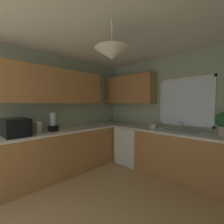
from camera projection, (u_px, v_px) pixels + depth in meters
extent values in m
plane|color=tan|center=(112.00, 212.00, 2.00)|extent=(8.34, 8.34, 0.00)
cube|color=#9EAD8E|center=(173.00, 113.00, 3.30)|extent=(3.77, 0.06, 2.48)
cube|color=#9EAD8E|center=(50.00, 113.00, 3.23)|extent=(0.06, 3.91, 2.48)
cube|color=white|center=(112.00, 17.00, 1.86)|extent=(3.77, 3.91, 0.06)
cube|color=silver|center=(185.00, 102.00, 3.08)|extent=(0.97, 0.02, 0.91)
cube|color=white|center=(186.00, 79.00, 3.05)|extent=(1.05, 0.04, 0.04)
cube|color=white|center=(184.00, 125.00, 3.10)|extent=(1.05, 0.04, 0.04)
cube|color=white|center=(162.00, 102.00, 3.43)|extent=(0.04, 0.04, 0.99)
cube|color=white|center=(214.00, 102.00, 2.72)|extent=(0.04, 0.04, 0.99)
cube|color=#AD7542|center=(44.00, 85.00, 2.92)|extent=(0.32, 2.65, 0.70)
cube|color=#AD7542|center=(128.00, 90.00, 3.91)|extent=(1.45, 0.32, 0.70)
cylinder|color=#B7B7BC|center=(112.00, 34.00, 1.87)|extent=(0.02, 0.02, 0.35)
cone|color=silver|center=(112.00, 54.00, 1.89)|extent=(0.44, 0.44, 0.14)
cube|color=#AD7542|center=(59.00, 153.00, 3.04)|extent=(0.62, 3.49, 0.86)
cube|color=silver|center=(58.00, 131.00, 3.01)|extent=(0.65, 3.52, 0.04)
cube|color=#AD7542|center=(176.00, 155.00, 2.96)|extent=(2.83, 0.62, 0.86)
cube|color=silver|center=(176.00, 132.00, 2.93)|extent=(2.86, 0.65, 0.04)
cube|color=white|center=(131.00, 145.00, 3.68)|extent=(0.60, 0.60, 0.86)
cube|color=black|center=(16.00, 127.00, 2.48)|extent=(0.48, 0.36, 0.29)
cylinder|color=#B7B7BC|center=(38.00, 127.00, 2.72)|extent=(0.13, 0.13, 0.21)
cube|color=#9EA0A5|center=(179.00, 131.00, 2.90)|extent=(0.63, 0.40, 0.02)
cylinder|color=#B7B7BC|center=(182.00, 126.00, 3.01)|extent=(0.03, 0.03, 0.18)
cylinder|color=#B7B7BC|center=(180.00, 122.00, 2.93)|extent=(0.02, 0.20, 0.02)
cylinder|color=#B2A899|center=(223.00, 131.00, 2.45)|extent=(0.15, 0.15, 0.16)
sphere|color=#23562D|center=(224.00, 120.00, 2.44)|extent=(0.25, 0.25, 0.25)
cylinder|color=beige|center=(153.00, 126.00, 3.29)|extent=(0.17, 0.17, 0.09)
cube|color=black|center=(53.00, 128.00, 2.94)|extent=(0.15, 0.15, 0.11)
cylinder|color=#B2BCC6|center=(53.00, 119.00, 2.93)|extent=(0.12, 0.12, 0.25)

